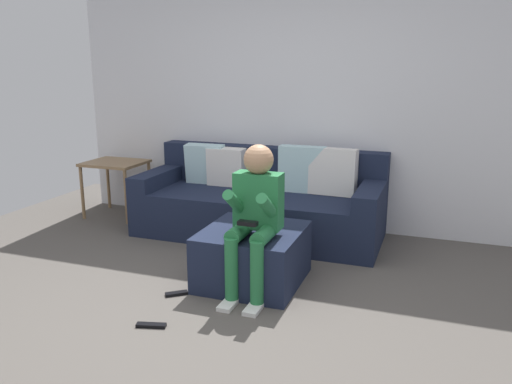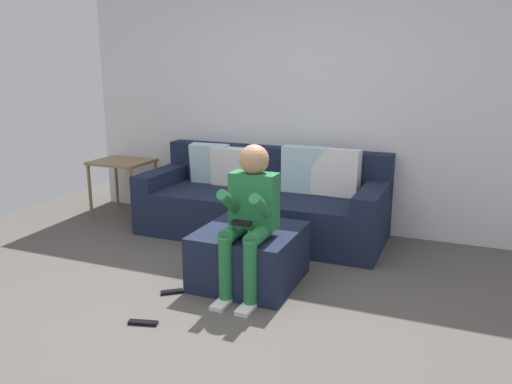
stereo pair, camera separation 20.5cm
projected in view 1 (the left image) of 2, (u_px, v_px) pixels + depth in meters
ground_plane at (199, 325)px, 3.38m from camera, size 6.42×6.42×0.00m
wall_back at (299, 91)px, 5.22m from camera, size 4.94×0.10×2.80m
couch_sectional at (261, 202)px, 5.14m from camera, size 2.39×0.96×0.89m
ottoman at (253, 256)px, 4.01m from camera, size 0.74×0.78×0.43m
person_seated at (254, 211)px, 3.71m from camera, size 0.35×0.58×1.11m
side_table at (115, 169)px, 5.70m from camera, size 0.62×0.53×0.62m
remote_near_ottoman at (151, 325)px, 3.35m from camera, size 0.20×0.10×0.02m
remote_by_storage_bin at (176, 294)px, 3.82m from camera, size 0.16×0.14×0.02m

